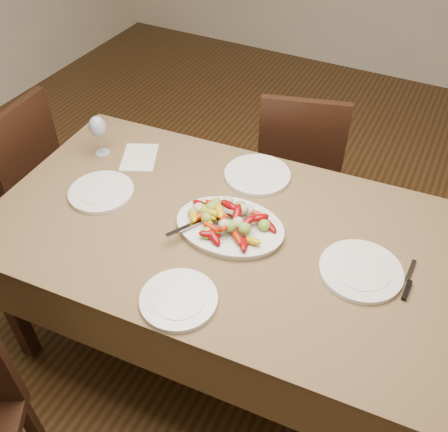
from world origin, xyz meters
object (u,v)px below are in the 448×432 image
at_px(dining_table, 224,290).
at_px(plate_far, 257,175).
at_px(chair_left, 8,181).
at_px(serving_platter, 230,228).
at_px(plate_right, 361,271).
at_px(wine_glass, 99,135).
at_px(chair_far, 300,160).
at_px(plate_left, 101,192).
at_px(plate_near, 179,300).

xyz_separation_m(dining_table, plate_far, (-0.02, 0.35, 0.39)).
bearing_deg(chair_left, serving_platter, 81.89).
height_order(dining_table, plate_right, plate_right).
bearing_deg(dining_table, wine_glass, 165.59).
bearing_deg(serving_platter, chair_far, 91.97).
distance_m(plate_right, wine_glass, 1.27).
height_order(plate_left, plate_far, same).
height_order(dining_table, plate_far, plate_far).
bearing_deg(chair_far, wine_glass, 29.86).
relative_size(dining_table, chair_far, 1.94).
relative_size(plate_far, plate_near, 1.09).
xyz_separation_m(dining_table, chair_far, (-0.01, 0.92, 0.10)).
bearing_deg(plate_left, wine_glass, 126.30).
distance_m(dining_table, plate_left, 0.67).
bearing_deg(plate_far, plate_right, -31.29).
distance_m(serving_platter, plate_left, 0.57).
height_order(dining_table, plate_near, plate_near).
xyz_separation_m(chair_far, plate_far, (-0.01, -0.57, 0.29)).
xyz_separation_m(chair_left, plate_left, (0.75, -0.11, 0.29)).
distance_m(chair_far, chair_left, 1.55).
bearing_deg(plate_right, chair_left, 178.65).
relative_size(plate_far, wine_glass, 1.40).
distance_m(dining_table, wine_glass, 0.89).
bearing_deg(serving_platter, wine_glass, 166.06).
height_order(chair_far, chair_left, same).
distance_m(plate_right, plate_far, 0.64).
bearing_deg(chair_left, plate_far, 97.33).
relative_size(plate_near, wine_glass, 1.28).
relative_size(chair_left, plate_far, 3.32).
height_order(serving_platter, plate_right, serving_platter).
distance_m(serving_platter, wine_glass, 0.77).
xyz_separation_m(plate_left, plate_far, (0.53, 0.40, 0.00)).
bearing_deg(plate_near, chair_far, 91.46).
bearing_deg(wine_glass, chair_left, -167.70).
xyz_separation_m(chair_left, plate_right, (1.83, -0.04, 0.29)).
bearing_deg(plate_near, plate_left, 149.84).
height_order(chair_far, plate_far, chair_far).
bearing_deg(wine_glass, dining_table, -14.41).
relative_size(plate_right, wine_glass, 1.43).
xyz_separation_m(chair_far, plate_right, (0.54, -0.91, 0.29)).
height_order(plate_left, wine_glass, wine_glass).
distance_m(plate_far, wine_glass, 0.73).
distance_m(chair_far, plate_near, 1.34).
xyz_separation_m(chair_left, serving_platter, (1.32, -0.06, 0.30)).
bearing_deg(plate_right, wine_glass, 172.35).
distance_m(chair_left, plate_near, 1.42).
height_order(plate_left, plate_right, same).
bearing_deg(plate_left, dining_table, 5.28).
height_order(plate_left, plate_near, same).
height_order(serving_platter, plate_left, serving_platter).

